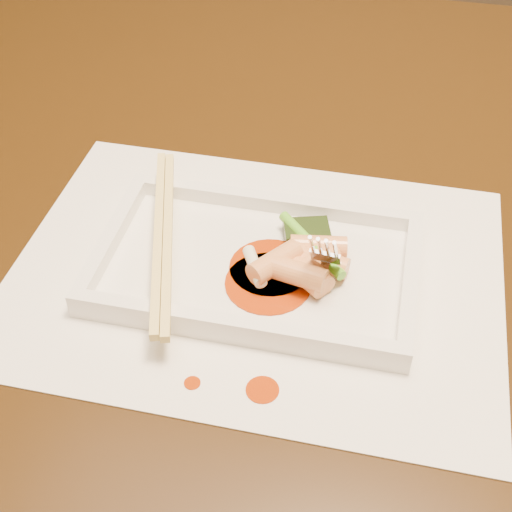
% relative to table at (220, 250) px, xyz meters
% --- Properties ---
extents(table, '(1.40, 0.90, 0.75)m').
position_rel_table_xyz_m(table, '(0.00, 0.00, 0.00)').
color(table, black).
rests_on(table, ground).
extents(placemat, '(0.40, 0.30, 0.00)m').
position_rel_table_xyz_m(placemat, '(0.07, -0.13, 0.10)').
color(placemat, white).
rests_on(placemat, table).
extents(sauce_splatter_a, '(0.02, 0.02, 0.00)m').
position_rel_table_xyz_m(sauce_splatter_a, '(0.10, -0.24, 0.10)').
color(sauce_splatter_a, '#A63004').
rests_on(sauce_splatter_a, placemat).
extents(sauce_splatter_b, '(0.01, 0.01, 0.00)m').
position_rel_table_xyz_m(sauce_splatter_b, '(0.05, -0.25, 0.10)').
color(sauce_splatter_b, '#A63004').
rests_on(sauce_splatter_b, placemat).
extents(plate_base, '(0.26, 0.16, 0.01)m').
position_rel_table_xyz_m(plate_base, '(0.07, -0.13, 0.11)').
color(plate_base, white).
rests_on(plate_base, placemat).
extents(plate_rim_far, '(0.26, 0.01, 0.01)m').
position_rel_table_xyz_m(plate_rim_far, '(0.07, -0.05, 0.12)').
color(plate_rim_far, white).
rests_on(plate_rim_far, plate_base).
extents(plate_rim_near, '(0.26, 0.01, 0.01)m').
position_rel_table_xyz_m(plate_rim_near, '(0.07, -0.20, 0.12)').
color(plate_rim_near, white).
rests_on(plate_rim_near, plate_base).
extents(plate_rim_left, '(0.01, 0.14, 0.01)m').
position_rel_table_xyz_m(plate_rim_left, '(-0.06, -0.13, 0.12)').
color(plate_rim_left, white).
rests_on(plate_rim_left, plate_base).
extents(plate_rim_right, '(0.01, 0.14, 0.01)m').
position_rel_table_xyz_m(plate_rim_right, '(0.19, -0.13, 0.12)').
color(plate_rim_right, white).
rests_on(plate_rim_right, plate_base).
extents(veg_piece, '(0.04, 0.04, 0.01)m').
position_rel_table_xyz_m(veg_piece, '(0.10, -0.09, 0.12)').
color(veg_piece, black).
rests_on(veg_piece, plate_base).
extents(scallion_white, '(0.03, 0.04, 0.01)m').
position_rel_table_xyz_m(scallion_white, '(0.07, -0.14, 0.12)').
color(scallion_white, '#EAEACC').
rests_on(scallion_white, plate_base).
extents(scallion_green, '(0.06, 0.07, 0.01)m').
position_rel_table_xyz_m(scallion_green, '(0.11, -0.11, 0.12)').
color(scallion_green, '#48A81B').
rests_on(scallion_green, plate_base).
extents(chopstick_a, '(0.07, 0.21, 0.01)m').
position_rel_table_xyz_m(chopstick_a, '(-0.01, -0.13, 0.13)').
color(chopstick_a, '#E3CD71').
rests_on(chopstick_a, plate_rim_near).
extents(chopstick_b, '(0.07, 0.21, 0.01)m').
position_rel_table_xyz_m(chopstick_b, '(-0.01, -0.13, 0.13)').
color(chopstick_b, '#E3CD71').
rests_on(chopstick_b, plate_rim_near).
extents(fork, '(0.09, 0.10, 0.14)m').
position_rel_table_xyz_m(fork, '(0.14, -0.11, 0.18)').
color(fork, silver).
rests_on(fork, plate_base).
extents(sauce_blob_0, '(0.07, 0.07, 0.00)m').
position_rel_table_xyz_m(sauce_blob_0, '(0.08, -0.13, 0.11)').
color(sauce_blob_0, '#A63004').
rests_on(sauce_blob_0, plate_base).
extents(sauce_blob_1, '(0.07, 0.07, 0.00)m').
position_rel_table_xyz_m(sauce_blob_1, '(0.08, -0.14, 0.11)').
color(sauce_blob_1, '#A63004').
rests_on(sauce_blob_1, plate_base).
extents(rice_cake_0, '(0.04, 0.04, 0.02)m').
position_rel_table_xyz_m(rice_cake_0, '(0.11, -0.14, 0.12)').
color(rice_cake_0, '#EEB46F').
rests_on(rice_cake_0, plate_base).
extents(rice_cake_1, '(0.05, 0.03, 0.02)m').
position_rel_table_xyz_m(rice_cake_1, '(0.12, -0.12, 0.12)').
color(rice_cake_1, '#EEB46F').
rests_on(rice_cake_1, plate_base).
extents(rice_cake_2, '(0.04, 0.05, 0.02)m').
position_rel_table_xyz_m(rice_cake_2, '(0.08, -0.14, 0.13)').
color(rice_cake_2, '#EEB46F').
rests_on(rice_cake_2, plate_base).
extents(rice_cake_3, '(0.05, 0.05, 0.02)m').
position_rel_table_xyz_m(rice_cake_3, '(0.11, -0.13, 0.12)').
color(rice_cake_3, '#EEB46F').
rests_on(rice_cake_3, plate_base).
extents(rice_cake_4, '(0.05, 0.03, 0.02)m').
position_rel_table_xyz_m(rice_cake_4, '(0.11, -0.10, 0.12)').
color(rice_cake_4, '#EEB46F').
rests_on(rice_cake_4, plate_base).
extents(rice_cake_5, '(0.05, 0.03, 0.02)m').
position_rel_table_xyz_m(rice_cake_5, '(0.10, -0.14, 0.13)').
color(rice_cake_5, '#EEB46F').
rests_on(rice_cake_5, plate_base).
extents(rice_cake_6, '(0.04, 0.05, 0.02)m').
position_rel_table_xyz_m(rice_cake_6, '(0.11, -0.12, 0.12)').
color(rice_cake_6, '#EEB46F').
rests_on(rice_cake_6, plate_base).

